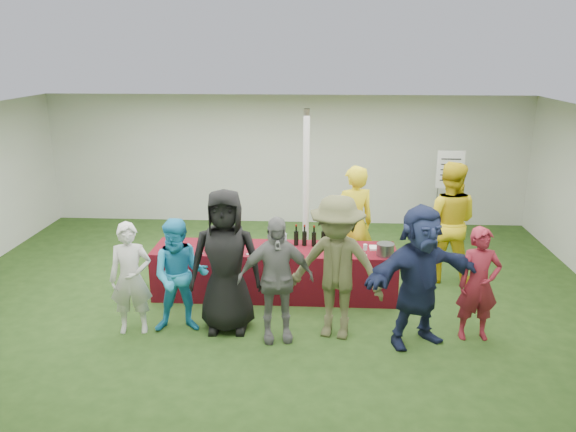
# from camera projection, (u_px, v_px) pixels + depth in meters

# --- Properties ---
(ground) EXTENTS (60.00, 60.00, 0.00)m
(ground) POSITION_uv_depth(u_px,v_px,m) (269.00, 301.00, 8.31)
(ground) COLOR #284719
(ground) RESTS_ON ground
(tent) EXTENTS (10.00, 10.00, 10.00)m
(tent) POSITION_uv_depth(u_px,v_px,m) (306.00, 193.00, 9.05)
(tent) COLOR white
(tent) RESTS_ON ground
(serving_table) EXTENTS (3.60, 0.80, 0.75)m
(serving_table) POSITION_uv_depth(u_px,v_px,m) (275.00, 271.00, 8.43)
(serving_table) COLOR maroon
(serving_table) RESTS_ON ground
(wine_bottles) EXTENTS (0.74, 0.11, 0.32)m
(wine_bottles) POSITION_uv_depth(u_px,v_px,m) (318.00, 238.00, 8.39)
(wine_bottles) COLOR black
(wine_bottles) RESTS_ON serving_table
(wine_glasses) EXTENTS (2.84, 0.13, 0.16)m
(wine_glasses) POSITION_uv_depth(u_px,v_px,m) (236.00, 246.00, 8.08)
(wine_glasses) COLOR silver
(wine_glasses) RESTS_ON serving_table
(water_bottle) EXTENTS (0.07, 0.07, 0.23)m
(water_bottle) POSITION_uv_depth(u_px,v_px,m) (285.00, 240.00, 8.36)
(water_bottle) COLOR silver
(water_bottle) RESTS_ON serving_table
(bar_towel) EXTENTS (0.25, 0.18, 0.03)m
(bar_towel) POSITION_uv_depth(u_px,v_px,m) (378.00, 248.00, 8.28)
(bar_towel) COLOR white
(bar_towel) RESTS_ON serving_table
(dump_bucket) EXTENTS (0.25, 0.25, 0.18)m
(dump_bucket) POSITION_uv_depth(u_px,v_px,m) (385.00, 250.00, 8.00)
(dump_bucket) COLOR slate
(dump_bucket) RESTS_ON serving_table
(wine_list_sign) EXTENTS (0.50, 0.03, 1.80)m
(wine_list_sign) POSITION_uv_depth(u_px,v_px,m) (450.00, 177.00, 10.38)
(wine_list_sign) COLOR slate
(wine_list_sign) RESTS_ON ground
(staff_pourer) EXTENTS (0.80, 0.66, 1.88)m
(staff_pourer) POSITION_uv_depth(u_px,v_px,m) (353.00, 224.00, 8.82)
(staff_pourer) COLOR yellow
(staff_pourer) RESTS_ON ground
(staff_back) EXTENTS (1.10, 0.95, 1.94)m
(staff_back) POSITION_uv_depth(u_px,v_px,m) (448.00, 222.00, 8.83)
(staff_back) COLOR yellow
(staff_back) RESTS_ON ground
(customer_0) EXTENTS (0.59, 0.44, 1.49)m
(customer_0) POSITION_uv_depth(u_px,v_px,m) (131.00, 279.00, 7.23)
(customer_0) COLOR silver
(customer_0) RESTS_ON ground
(customer_1) EXTENTS (0.82, 0.67, 1.53)m
(customer_1) POSITION_uv_depth(u_px,v_px,m) (180.00, 276.00, 7.25)
(customer_1) COLOR #2396CC
(customer_1) RESTS_ON ground
(customer_2) EXTENTS (0.96, 0.65, 1.91)m
(customer_2) POSITION_uv_depth(u_px,v_px,m) (226.00, 261.00, 7.24)
(customer_2) COLOR black
(customer_2) RESTS_ON ground
(customer_3) EXTENTS (1.02, 0.58, 1.64)m
(customer_3) POSITION_uv_depth(u_px,v_px,m) (276.00, 279.00, 7.02)
(customer_3) COLOR slate
(customer_3) RESTS_ON ground
(customer_4) EXTENTS (1.35, 0.98, 1.88)m
(customer_4) POSITION_uv_depth(u_px,v_px,m) (337.00, 268.00, 7.06)
(customer_4) COLOR brown
(customer_4) RESTS_ON ground
(customer_5) EXTENTS (1.75, 1.20, 1.81)m
(customer_5) POSITION_uv_depth(u_px,v_px,m) (419.00, 276.00, 6.90)
(customer_5) COLOR #1B2446
(customer_5) RESTS_ON ground
(customer_6) EXTENTS (0.57, 0.40, 1.49)m
(customer_6) POSITION_uv_depth(u_px,v_px,m) (479.00, 284.00, 7.06)
(customer_6) COLOR maroon
(customer_6) RESTS_ON ground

